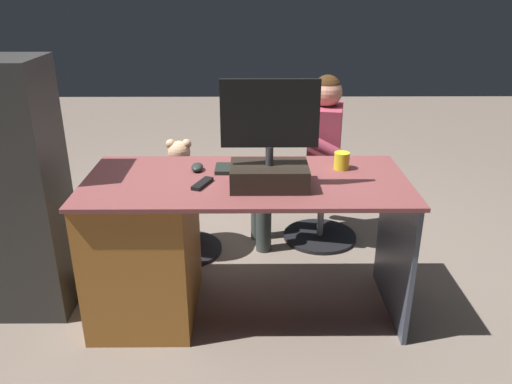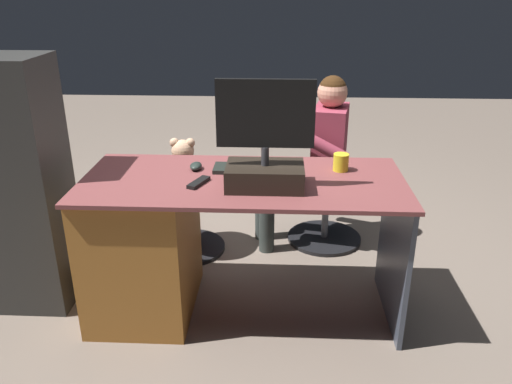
{
  "view_description": "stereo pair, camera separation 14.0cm",
  "coord_description": "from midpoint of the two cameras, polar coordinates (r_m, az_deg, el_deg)",
  "views": [
    {
      "loc": [
        -0.03,
        2.68,
        1.65
      ],
      "look_at": [
        -0.05,
        0.09,
        0.57
      ],
      "focal_mm": 35.74,
      "sensor_mm": 36.0,
      "label": 1
    },
    {
      "loc": [
        -0.17,
        2.68,
        1.65
      ],
      "look_at": [
        -0.05,
        0.09,
        0.57
      ],
      "focal_mm": 35.74,
      "sensor_mm": 36.0,
      "label": 2
    }
  ],
  "objects": [
    {
      "name": "ground_plane",
      "position": [
        3.15,
        -2.23,
        -8.91
      ],
      "size": [
        10.0,
        10.0,
        0.0
      ],
      "primitive_type": "plane",
      "color": "#726458"
    },
    {
      "name": "cup",
      "position": [
        2.63,
        8.07,
        3.47
      ],
      "size": [
        0.08,
        0.08,
        0.09
      ],
      "primitive_type": "cylinder",
      "color": "yellow",
      "rests_on": "desk"
    },
    {
      "name": "office_chair_teddy",
      "position": [
        3.3,
        -9.39,
        -2.62
      ],
      "size": [
        0.48,
        0.48,
        0.44
      ],
      "color": "black",
      "rests_on": "ground_plane"
    },
    {
      "name": "monitor",
      "position": [
        2.35,
        -0.19,
        3.8
      ],
      "size": [
        0.44,
        0.24,
        0.5
      ],
      "color": "black",
      "rests_on": "desk"
    },
    {
      "name": "person",
      "position": [
        3.27,
        4.85,
        4.82
      ],
      "size": [
        0.6,
        0.54,
        1.12
      ],
      "color": "#933446",
      "rests_on": "ground_plane"
    },
    {
      "name": "teddy_bear",
      "position": [
        3.18,
        -9.72,
        2.75
      ],
      "size": [
        0.23,
        0.23,
        0.32
      ],
      "color": "#D9A983",
      "rests_on": "office_chair_teddy"
    },
    {
      "name": "computer_mouse",
      "position": [
        2.61,
        -8.13,
        2.76
      ],
      "size": [
        0.06,
        0.1,
        0.04
      ],
      "primitive_type": "ellipsoid",
      "color": "#232E29",
      "rests_on": "desk"
    },
    {
      "name": "visitor_chair",
      "position": [
        3.45,
        6.16,
        -1.52
      ],
      "size": [
        0.5,
        0.5,
        0.44
      ],
      "color": "black",
      "rests_on": "ground_plane"
    },
    {
      "name": "keyboard",
      "position": [
        2.59,
        -1.47,
        2.63
      ],
      "size": [
        0.42,
        0.14,
        0.02
      ],
      "primitive_type": "cube",
      "color": "black",
      "rests_on": "desk"
    },
    {
      "name": "desk",
      "position": [
        2.68,
        -11.87,
        -5.69
      ],
      "size": [
        1.58,
        0.7,
        0.75
      ],
      "color": "brown",
      "rests_on": "ground_plane"
    },
    {
      "name": "tv_remote",
      "position": [
        2.42,
        -7.66,
        0.92
      ],
      "size": [
        0.1,
        0.16,
        0.02
      ],
      "primitive_type": "cube",
      "rotation": [
        0.0,
        0.0,
        -0.39
      ],
      "color": "black",
      "rests_on": "desk"
    },
    {
      "name": "equipment_rack",
      "position": [
        2.85,
        -26.56,
        -0.07
      ],
      "size": [
        0.44,
        0.36,
        1.33
      ],
      "primitive_type": "cube",
      "color": "#2E2E2C",
      "rests_on": "ground_plane"
    }
  ]
}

